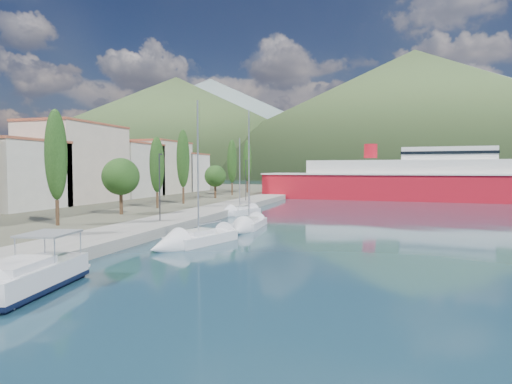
% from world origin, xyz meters
% --- Properties ---
extents(ground, '(1400.00, 1400.00, 0.00)m').
position_xyz_m(ground, '(0.00, 120.00, 0.00)').
color(ground, '#193746').
extents(quay, '(5.00, 88.00, 0.80)m').
position_xyz_m(quay, '(-9.00, 26.00, 0.40)').
color(quay, gray).
rests_on(quay, ground).
extents(land_strip, '(70.00, 148.00, 0.70)m').
position_xyz_m(land_strip, '(-47.00, 36.00, 0.35)').
color(land_strip, '#565644').
rests_on(land_strip, ground).
extents(hills_far, '(1480.00, 900.00, 180.00)m').
position_xyz_m(hills_far, '(138.59, 618.73, 77.39)').
color(hills_far, gray).
rests_on(hills_far, ground).
extents(hills_near, '(1010.00, 520.00, 115.00)m').
position_xyz_m(hills_near, '(98.04, 372.50, 49.18)').
color(hills_near, '#3F562C').
rests_on(hills_near, ground).
extents(town_buildings, '(9.20, 69.20, 11.30)m').
position_xyz_m(town_buildings, '(-32.00, 36.91, 5.57)').
color(town_buildings, beige).
rests_on(town_buildings, land_strip).
extents(tree_row, '(3.88, 63.33, 10.71)m').
position_xyz_m(tree_row, '(-15.95, 31.14, 5.79)').
color(tree_row, '#47301E').
rests_on(tree_row, land_strip).
extents(lamp_posts, '(0.15, 50.06, 6.06)m').
position_xyz_m(lamp_posts, '(-9.00, 14.63, 4.08)').
color(lamp_posts, '#2D2D33').
rests_on(lamp_posts, quay).
extents(motor_cruiser, '(3.74, 8.67, 3.09)m').
position_xyz_m(motor_cruiser, '(-4.57, -7.22, 0.51)').
color(motor_cruiser, black).
rests_on(motor_cruiser, ground).
extents(sailboat_near, '(4.63, 8.19, 11.28)m').
position_xyz_m(sailboat_near, '(-3.00, 6.15, 0.31)').
color(sailboat_near, silver).
rests_on(sailboat_near, ground).
extents(sailboat_mid, '(2.63, 8.23, 11.67)m').
position_xyz_m(sailboat_mid, '(-1.41, 15.27, 0.29)').
color(sailboat_mid, silver).
rests_on(sailboat_mid, ground).
extents(sailboat_far, '(4.44, 7.16, 10.03)m').
position_xyz_m(sailboat_far, '(-6.48, 26.55, 0.29)').
color(sailboat_far, silver).
rests_on(sailboat_far, ground).
extents(ferry, '(54.29, 14.63, 10.66)m').
position_xyz_m(ferry, '(16.12, 60.47, 3.24)').
color(ferry, red).
rests_on(ferry, ground).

